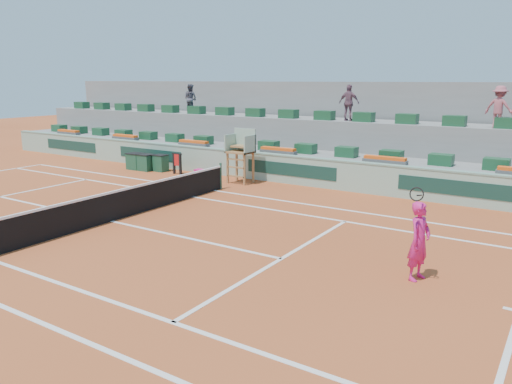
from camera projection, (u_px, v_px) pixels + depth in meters
ground at (111, 221)px, 16.24m from camera, size 90.00×90.00×0.00m
seating_tier_lower at (278, 160)px, 24.86m from camera, size 36.00×4.00×1.20m
seating_tier_upper at (294, 142)px, 26.02m from camera, size 36.00×2.40×2.60m
stadium_back_wall at (308, 123)px, 27.13m from camera, size 36.00×0.40×4.40m
player_bag at (203, 173)px, 23.56m from camera, size 0.81×0.36×0.36m
spectator_left at (190, 99)px, 28.64m from camera, size 0.81×0.64×1.66m
spectator_mid at (349, 103)px, 23.33m from camera, size 1.01×0.45×1.69m
spectator_right at (499, 107)px, 19.86m from camera, size 1.20×0.86×1.68m
court_lines at (111, 221)px, 16.24m from camera, size 23.89×11.09×0.01m
tennis_net at (110, 206)px, 16.12m from camera, size 0.10×11.97×1.10m
advertising_hoarding at (254, 165)px, 23.04m from camera, size 36.00×0.34×1.26m
umpire_chair at (242, 148)px, 22.03m from camera, size 1.10×0.90×2.40m
seat_row_lower at (269, 145)px, 23.95m from camera, size 32.90×0.60×0.44m
seat_row_upper at (289, 114)px, 25.19m from camera, size 32.90×0.60×0.44m
flower_planters at (234, 147)px, 24.11m from camera, size 26.80×0.36×0.28m
drink_cooler_a at (161, 163)px, 25.00m from camera, size 0.66×0.57×0.84m
drink_cooler_b at (146, 162)px, 25.19m from camera, size 0.77×0.67×0.84m
drink_cooler_c at (135, 161)px, 25.58m from camera, size 0.80×0.69×0.84m
towel_rack at (177, 162)px, 24.21m from camera, size 0.59×0.10×1.03m
tennis_player at (419, 241)px, 11.35m from camera, size 0.58×0.94×2.28m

